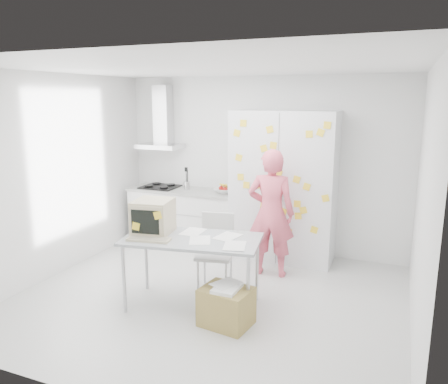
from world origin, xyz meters
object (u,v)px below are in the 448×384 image
at_px(person, 271,213).
at_px(desk, 167,227).
at_px(cardboard_box, 226,306).
at_px(chair, 216,247).

height_order(person, desk, person).
height_order(person, cardboard_box, person).
bearing_deg(cardboard_box, person, 88.52).
xyz_separation_m(desk, cardboard_box, (0.84, -0.25, -0.71)).
bearing_deg(person, desk, 48.88).
relative_size(desk, chair, 1.71).
distance_m(person, desk, 1.53).
bearing_deg(desk, chair, 48.04).
xyz_separation_m(person, desk, (-0.88, -1.25, 0.06)).
height_order(person, chair, person).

